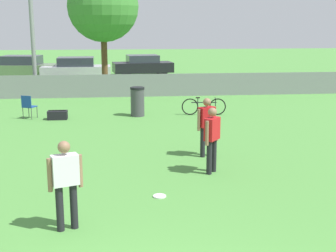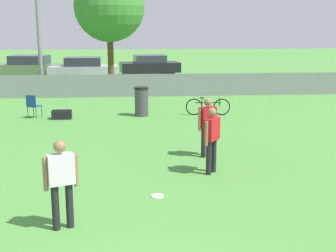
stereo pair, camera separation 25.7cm
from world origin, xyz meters
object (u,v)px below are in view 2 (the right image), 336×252
at_px(parked_car_olive, 30,67).
at_px(gear_bag_sideline, 62,115).
at_px(tree_near_pole, 109,6).
at_px(folding_chair_sideline, 33,105).
at_px(bicycle_sideline, 208,106).
at_px(trash_bin, 141,101).
at_px(parked_car_silver, 83,69).
at_px(player_defender_red, 212,136).
at_px(frisbee_disc, 157,196).
at_px(parked_car_dark, 150,65).
at_px(player_thrower_red, 208,123).
at_px(player_receiver_white, 61,178).

bearing_deg(parked_car_olive, gear_bag_sideline, -66.99).
distance_m(tree_near_pole, folding_chair_sideline, 8.84).
bearing_deg(bicycle_sideline, trash_bin, -176.18).
bearing_deg(trash_bin, parked_car_silver, 105.54).
relative_size(player_defender_red, frisbee_disc, 5.76).
bearing_deg(folding_chair_sideline, tree_near_pole, -85.42).
xyz_separation_m(bicycle_sideline, parked_car_silver, (-5.87, 11.92, 0.35)).
xyz_separation_m(tree_near_pole, parked_car_dark, (2.39, 7.09, -3.66)).
relative_size(tree_near_pole, player_defender_red, 3.92).
height_order(frisbee_disc, parked_car_silver, parked_car_silver).
distance_m(player_defender_red, trash_bin, 7.33).
xyz_separation_m(frisbee_disc, bicycle_sideline, (2.49, 8.57, 0.32)).
distance_m(frisbee_disc, bicycle_sideline, 8.93).
bearing_deg(player_thrower_red, folding_chair_sideline, 106.92).
distance_m(folding_chair_sideline, parked_car_dark, 15.45).
bearing_deg(gear_bag_sideline, player_defender_red, -57.09).
bearing_deg(parked_car_dark, tree_near_pole, -115.92).
xyz_separation_m(gear_bag_sideline, parked_car_dark, (3.96, 14.83, 0.51)).
distance_m(player_receiver_white, bicycle_sideline, 10.81).
relative_size(tree_near_pole, gear_bag_sideline, 8.67).
bearing_deg(player_receiver_white, parked_car_olive, 82.01).
xyz_separation_m(player_defender_red, parked_car_silver, (-4.75, 19.04, -0.23)).
height_order(player_receiver_white, frisbee_disc, player_receiver_white).
bearing_deg(frisbee_disc, bicycle_sideline, 73.79).
bearing_deg(parked_car_olive, parked_car_silver, -13.62).
xyz_separation_m(trash_bin, parked_car_dark, (0.97, 14.50, 0.11)).
distance_m(trash_bin, parked_car_dark, 14.53).
bearing_deg(bicycle_sideline, frisbee_disc, -101.05).
relative_size(player_defender_red, parked_car_dark, 0.38).
xyz_separation_m(player_receiver_white, player_thrower_red, (3.23, 4.24, 0.00)).
bearing_deg(player_thrower_red, parked_car_silver, 77.44).
bearing_deg(bicycle_sideline, player_defender_red, -93.79).
relative_size(gear_bag_sideline, parked_car_olive, 0.15).
height_order(bicycle_sideline, parked_car_olive, parked_car_olive).
distance_m(player_defender_red, bicycle_sideline, 7.23).
bearing_deg(tree_near_pole, player_thrower_red, -77.17).
relative_size(player_receiver_white, player_thrower_red, 1.00).
bearing_deg(folding_chair_sideline, player_receiver_white, 127.68).
distance_m(tree_near_pole, parked_car_olive, 8.72).
relative_size(folding_chair_sideline, parked_car_olive, 0.19).
height_order(player_receiver_white, player_thrower_red, same).
height_order(tree_near_pole, player_defender_red, tree_near_pole).
xyz_separation_m(tree_near_pole, frisbee_disc, (1.49, -16.04, -4.32)).
height_order(parked_car_silver, parked_car_dark, parked_car_silver).
bearing_deg(player_receiver_white, trash_bin, 60.08).
relative_size(bicycle_sideline, trash_bin, 1.54).
bearing_deg(bicycle_sideline, parked_car_silver, 121.37).
relative_size(parked_car_olive, parked_car_silver, 1.10).
bearing_deg(player_receiver_white, tree_near_pole, 68.64).
relative_size(folding_chair_sideline, trash_bin, 0.79).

